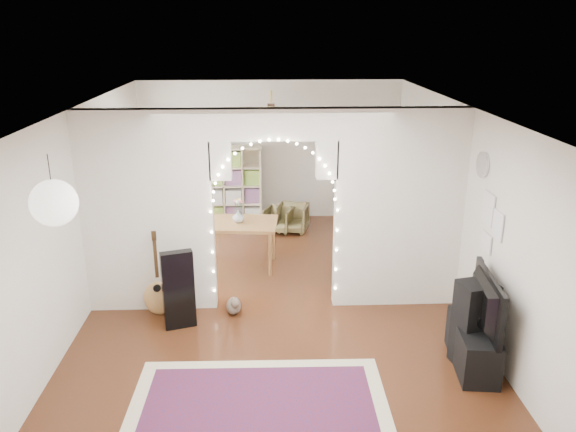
{
  "coord_description": "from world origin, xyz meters",
  "views": [
    {
      "loc": [
        -0.11,
        -7.0,
        3.68
      ],
      "look_at": [
        0.19,
        0.3,
        1.18
      ],
      "focal_mm": 35.0,
      "sensor_mm": 36.0,
      "label": 1
    }
  ],
  "objects_px": {
    "acoustic_guitar": "(158,285)",
    "dining_table": "(238,227)",
    "floor_speaker": "(474,324)",
    "bookcase": "(224,185)",
    "dining_chair_left": "(279,219)",
    "media_console": "(473,346)",
    "dining_chair_right": "(292,218)"
  },
  "relations": [
    {
      "from": "bookcase",
      "to": "dining_table",
      "type": "height_order",
      "value": "bookcase"
    },
    {
      "from": "dining_chair_left",
      "to": "dining_chair_right",
      "type": "xyz_separation_m",
      "value": [
        0.25,
        -0.02,
        0.03
      ]
    },
    {
      "from": "acoustic_guitar",
      "to": "bookcase",
      "type": "bearing_deg",
      "value": 68.83
    },
    {
      "from": "acoustic_guitar",
      "to": "bookcase",
      "type": "distance_m",
      "value": 3.82
    },
    {
      "from": "media_console",
      "to": "bookcase",
      "type": "bearing_deg",
      "value": 127.78
    },
    {
      "from": "media_console",
      "to": "dining_chair_right",
      "type": "xyz_separation_m",
      "value": [
        -1.81,
        4.47,
        0.01
      ]
    },
    {
      "from": "dining_chair_left",
      "to": "bookcase",
      "type": "bearing_deg",
      "value": 171.46
    },
    {
      "from": "dining_table",
      "to": "dining_chair_right",
      "type": "height_order",
      "value": "dining_table"
    },
    {
      "from": "acoustic_guitar",
      "to": "floor_speaker",
      "type": "bearing_deg",
      "value": -30.62
    },
    {
      "from": "floor_speaker",
      "to": "dining_table",
      "type": "relative_size",
      "value": 0.79
    },
    {
      "from": "dining_table",
      "to": "dining_chair_left",
      "type": "relative_size",
      "value": 2.54
    },
    {
      "from": "acoustic_guitar",
      "to": "dining_chair_right",
      "type": "distance_m",
      "value": 3.69
    },
    {
      "from": "dining_chair_left",
      "to": "dining_chair_right",
      "type": "bearing_deg",
      "value": 17.65
    },
    {
      "from": "floor_speaker",
      "to": "bookcase",
      "type": "distance_m",
      "value": 5.93
    },
    {
      "from": "dining_chair_right",
      "to": "media_console",
      "type": "bearing_deg",
      "value": -53.42
    },
    {
      "from": "floor_speaker",
      "to": "acoustic_guitar",
      "type": "bearing_deg",
      "value": 148.44
    },
    {
      "from": "floor_speaker",
      "to": "dining_table",
      "type": "distance_m",
      "value": 3.95
    },
    {
      "from": "media_console",
      "to": "dining_table",
      "type": "bearing_deg",
      "value": 140.02
    },
    {
      "from": "acoustic_guitar",
      "to": "dining_chair_left",
      "type": "bearing_deg",
      "value": 50.43
    },
    {
      "from": "acoustic_guitar",
      "to": "dining_chair_right",
      "type": "xyz_separation_m",
      "value": [
        1.93,
        3.14,
        -0.18
      ]
    },
    {
      "from": "floor_speaker",
      "to": "media_console",
      "type": "xyz_separation_m",
      "value": [
        -0.0,
        -0.04,
        -0.25
      ]
    },
    {
      "from": "dining_chair_right",
      "to": "acoustic_guitar",
      "type": "bearing_deg",
      "value": -107.11
    },
    {
      "from": "floor_speaker",
      "to": "dining_chair_right",
      "type": "height_order",
      "value": "floor_speaker"
    },
    {
      "from": "acoustic_guitar",
      "to": "dining_table",
      "type": "relative_size",
      "value": 0.8
    },
    {
      "from": "acoustic_guitar",
      "to": "dining_table",
      "type": "height_order",
      "value": "acoustic_guitar"
    },
    {
      "from": "media_console",
      "to": "dining_table",
      "type": "relative_size",
      "value": 0.79
    },
    {
      "from": "dining_chair_left",
      "to": "dining_chair_right",
      "type": "relative_size",
      "value": 0.88
    },
    {
      "from": "acoustic_guitar",
      "to": "floor_speaker",
      "type": "relative_size",
      "value": 1.0
    },
    {
      "from": "bookcase",
      "to": "floor_speaker",
      "type": "bearing_deg",
      "value": -67.24
    },
    {
      "from": "media_console",
      "to": "dining_table",
      "type": "distance_m",
      "value": 4.0
    },
    {
      "from": "media_console",
      "to": "dining_table",
      "type": "height_order",
      "value": "dining_table"
    },
    {
      "from": "dining_chair_right",
      "to": "floor_speaker",
      "type": "bearing_deg",
      "value": -53.22
    }
  ]
}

